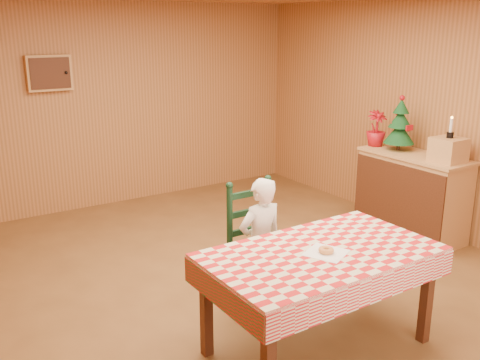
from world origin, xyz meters
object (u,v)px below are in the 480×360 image
Objects in this scene: ladder_chair at (256,248)px; shelf_unit at (411,195)px; dining_table at (321,261)px; storage_bin at (377,207)px; seated_child at (260,244)px; crate at (448,150)px; christmas_tree at (400,126)px.

ladder_chair is 0.87× the size of shelf_unit.
storage_bin is (2.34, 1.60, -0.49)m from dining_table.
seated_child is at bearing -90.00° from ladder_chair.
storage_bin is (2.34, 0.87, -0.37)m from seated_child.
crate is 1.22m from storage_bin.
christmas_tree is 1.60× the size of storage_bin.
crate reaches higher than storage_bin.
seated_child reaches higher than dining_table.
crate is 0.78× the size of storage_bin.
shelf_unit is at bearing 8.58° from ladder_chair.
seated_child is at bearing -159.52° from storage_bin.
seated_child is 2.41m from shelf_unit.
ladder_chair is at bearing -171.42° from shelf_unit.
dining_table is 0.81m from ladder_chair.
crate is at bearing -179.66° from seated_child.
storage_bin is (-0.04, 0.21, -1.02)m from christmas_tree.
crate is at bearing -88.77° from shelf_unit.
shelf_unit is at bearing -170.08° from seated_child.
ladder_chair is at bearing 90.00° from dining_table.
seated_child is 3.75× the size of crate.
shelf_unit is 2.00× the size of christmas_tree.
shelf_unit is (2.37, 1.14, -0.22)m from dining_table.
shelf_unit is 0.71m from crate.
dining_table is at bearing -162.62° from crate.
storage_bin is (2.34, 0.82, -0.31)m from ladder_chair.
seated_child is at bearing -179.66° from crate.
crate is (2.38, 0.01, 0.49)m from seated_child.
seated_child is (0.00, -0.06, 0.06)m from ladder_chair.
ladder_chair is at bearing 178.97° from crate.
ladder_chair is (-0.00, 0.79, -0.18)m from dining_table.
dining_table is 2.67× the size of christmas_tree.
christmas_tree is (0.01, 0.25, 0.74)m from shelf_unit.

